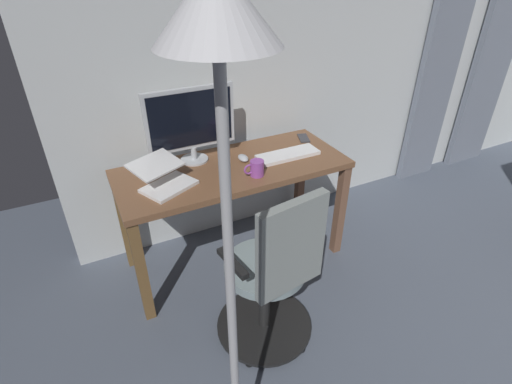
{
  "coord_description": "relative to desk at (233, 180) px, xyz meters",
  "views": [
    {
      "loc": [
        2.52,
        -0.82,
        1.93
      ],
      "look_at": [
        1.81,
        -2.25,
        0.94
      ],
      "focal_mm": 27.26,
      "sensor_mm": 36.0,
      "label": 1
    }
  ],
  "objects": [
    {
      "name": "computer_mouse",
      "position": [
        -0.09,
        -0.04,
        0.12
      ],
      "size": [
        0.06,
        0.1,
        0.04
      ],
      "primitive_type": "ellipsoid",
      "color": "#B7BCC1",
      "rests_on": "desk"
    },
    {
      "name": "floor_lamp",
      "position": [
        0.54,
        1.24,
        0.87
      ],
      "size": [
        0.28,
        0.28,
        1.93
      ],
      "color": "black",
      "rests_on": "ground"
    },
    {
      "name": "cell_phone_by_monitor",
      "position": [
        -0.63,
        -0.16,
        0.11
      ],
      "size": [
        0.11,
        0.16,
        0.01
      ],
      "primitive_type": "cube",
      "rotation": [
        0.0,
        0.0,
        -0.35
      ],
      "color": "#333338",
      "rests_on": "desk"
    },
    {
      "name": "curtain_right_panel",
      "position": [
        -2.12,
        -0.35,
        0.53
      ],
      "size": [
        0.41,
        0.06,
        2.37
      ],
      "primitive_type": "cube",
      "color": "slate",
      "rests_on": "ground"
    },
    {
      "name": "computer_monitor",
      "position": [
        0.19,
        -0.19,
        0.37
      ],
      "size": [
        0.57,
        0.18,
        0.48
      ],
      "color": "#B7BCC1",
      "rests_on": "desk"
    },
    {
      "name": "computer_keyboard",
      "position": [
        -0.38,
        0.04,
        0.12
      ],
      "size": [
        0.43,
        0.15,
        0.02
      ],
      "primitive_type": "cube",
      "color": "white",
      "rests_on": "desk"
    },
    {
      "name": "back_room_partition",
      "position": [
        -1.68,
        -0.46,
        0.74
      ],
      "size": [
        5.44,
        0.1,
        2.79
      ],
      "primitive_type": "cube",
      "color": "silver",
      "rests_on": "ground"
    },
    {
      "name": "mug_coffee",
      "position": [
        -0.08,
        0.18,
        0.15
      ],
      "size": [
        0.13,
        0.08,
        0.1
      ],
      "color": "purple",
      "rests_on": "desk"
    },
    {
      "name": "curtain_left_panel",
      "position": [
        -2.83,
        -0.35,
        0.53
      ],
      "size": [
        0.48,
        0.06,
        2.37
      ],
      "primitive_type": "cube",
      "color": "slate",
      "rests_on": "ground"
    },
    {
      "name": "office_chair",
      "position": [
        0.1,
        0.74,
        -0.19
      ],
      "size": [
        0.56,
        0.56,
        1.02
      ],
      "rotation": [
        0.0,
        0.0,
        3.29
      ],
      "color": "black",
      "rests_on": "ground"
    },
    {
      "name": "desk",
      "position": [
        0.0,
        0.0,
        0.0
      ],
      "size": [
        1.48,
        0.61,
        0.76
      ],
      "color": "brown",
      "rests_on": "ground"
    },
    {
      "name": "laptop",
      "position": [
        0.45,
        0.05,
        0.15
      ],
      "size": [
        0.39,
        0.39,
        0.14
      ],
      "rotation": [
        0.0,
        0.0,
        0.44
      ],
      "color": "white",
      "rests_on": "desk"
    }
  ]
}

